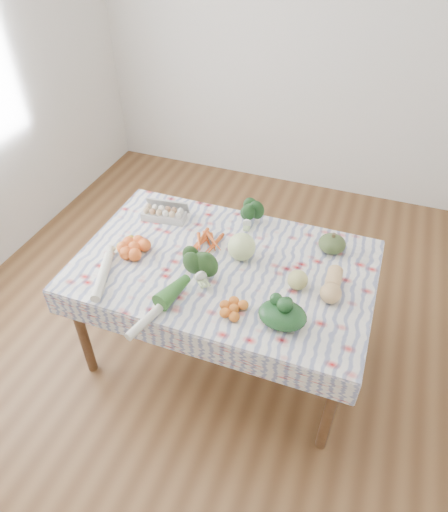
{
  "coord_description": "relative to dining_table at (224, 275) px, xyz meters",
  "views": [
    {
      "loc": [
        0.67,
        -1.8,
        2.47
      ],
      "look_at": [
        0.0,
        0.0,
        0.82
      ],
      "focal_mm": 32.0,
      "sensor_mm": 36.0,
      "label": 1
    }
  ],
  "objects": [
    {
      "name": "ground",
      "position": [
        0.0,
        0.0,
        -0.68
      ],
      "size": [
        4.5,
        4.5,
        0.0
      ],
      "primitive_type": "plane",
      "color": "brown",
      "rests_on": "ground"
    },
    {
      "name": "wall_back",
      "position": [
        0.0,
        2.25,
        0.72
      ],
      "size": [
        4.0,
        0.04,
        2.8
      ],
      "primitive_type": "cube",
      "color": "white",
      "rests_on": "ground"
    },
    {
      "name": "dining_table",
      "position": [
        0.0,
        0.0,
        0.0
      ],
      "size": [
        1.6,
        1.0,
        0.75
      ],
      "color": "brown",
      "rests_on": "ground"
    },
    {
      "name": "tablecloth",
      "position": [
        0.0,
        0.0,
        0.08
      ],
      "size": [
        1.66,
        1.06,
        0.01
      ],
      "primitive_type": "cube",
      "color": "silver",
      "rests_on": "dining_table"
    },
    {
      "name": "egg_carton",
      "position": [
        -0.5,
        0.27,
        0.12
      ],
      "size": [
        0.29,
        0.14,
        0.07
      ],
      "primitive_type": "cube",
      "rotation": [
        0.0,
        0.0,
        0.12
      ],
      "color": "#B6B6B0",
      "rests_on": "tablecloth"
    },
    {
      "name": "carrot_bunch",
      "position": [
        -0.15,
        0.09,
        0.1
      ],
      "size": [
        0.25,
        0.23,
        0.04
      ],
      "primitive_type": "cube",
      "rotation": [
        0.0,
        0.0,
        0.16
      ],
      "color": "#D4551E",
      "rests_on": "tablecloth"
    },
    {
      "name": "kale_bunch",
      "position": [
        0.01,
        0.41,
        0.15
      ],
      "size": [
        0.17,
        0.15,
        0.13
      ],
      "primitive_type": "ellipsoid",
      "rotation": [
        0.0,
        0.0,
        0.2
      ],
      "color": "#173B17",
      "rests_on": "tablecloth"
    },
    {
      "name": "kabocha_squash",
      "position": [
        0.54,
        0.33,
        0.14
      ],
      "size": [
        0.18,
        0.18,
        0.1
      ],
      "primitive_type": "ellipsoid",
      "rotation": [
        0.0,
        0.0,
        -0.19
      ],
      "color": "#465A2D",
      "rests_on": "tablecloth"
    },
    {
      "name": "cabbage",
      "position": [
        0.07,
        0.09,
        0.16
      ],
      "size": [
        0.21,
        0.21,
        0.16
      ],
      "primitive_type": "sphere",
      "rotation": [
        0.0,
        0.0,
        0.41
      ],
      "color": "#CBE08F",
      "rests_on": "tablecloth"
    },
    {
      "name": "butternut_squash",
      "position": [
        0.61,
        -0.01,
        0.14
      ],
      "size": [
        0.12,
        0.24,
        0.11
      ],
      "primitive_type": "ellipsoid",
      "rotation": [
        0.0,
        0.0,
        0.04
      ],
      "color": "tan",
      "rests_on": "tablecloth"
    },
    {
      "name": "orange_cluster",
      "position": [
        -0.52,
        -0.09,
        0.12
      ],
      "size": [
        0.27,
        0.27,
        0.08
      ],
      "primitive_type": "cube",
      "rotation": [
        0.0,
        0.0,
        -0.1
      ],
      "color": "orange",
      "rests_on": "tablecloth"
    },
    {
      "name": "broccoli",
      "position": [
        -0.1,
        -0.14,
        0.14
      ],
      "size": [
        0.23,
        0.23,
        0.12
      ],
      "primitive_type": "ellipsoid",
      "rotation": [
        0.0,
        0.0,
        0.74
      ],
      "color": "#23461B",
      "rests_on": "tablecloth"
    },
    {
      "name": "mandarin_cluster",
      "position": [
        0.17,
        -0.33,
        0.11
      ],
      "size": [
        0.21,
        0.21,
        0.06
      ],
      "primitive_type": "cube",
      "rotation": [
        0.0,
        0.0,
        -0.17
      ],
      "color": "orange",
      "rests_on": "tablecloth"
    },
    {
      "name": "grapefruit",
      "position": [
        0.43,
        -0.04,
        0.14
      ],
      "size": [
        0.14,
        0.14,
        0.11
      ],
      "primitive_type": "sphere",
      "rotation": [
        0.0,
        0.0,
        -0.32
      ],
      "color": "#CDC972",
      "rests_on": "tablecloth"
    },
    {
      "name": "spinach_bag",
      "position": [
        0.42,
        -0.31,
        0.14
      ],
      "size": [
        0.29,
        0.26,
        0.11
      ],
      "primitive_type": "ellipsoid",
      "rotation": [
        0.0,
        0.0,
        -0.36
      ],
      "color": "#143818",
      "rests_on": "tablecloth"
    },
    {
      "name": "daikon",
      "position": [
        -0.57,
        -0.35,
        0.11
      ],
      "size": [
        0.17,
        0.37,
        0.05
      ],
      "primitive_type": "cylinder",
      "rotation": [
        1.57,
        0.0,
        0.34
      ],
      "color": "white",
      "rests_on": "tablecloth"
    },
    {
      "name": "leek",
      "position": [
        -0.18,
        -0.46,
        0.11
      ],
      "size": [
        0.15,
        0.44,
        0.05
      ],
      "primitive_type": "cylinder",
      "rotation": [
        1.57,
        0.0,
        -0.24
      ],
      "color": "silver",
      "rests_on": "tablecloth"
    }
  ]
}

